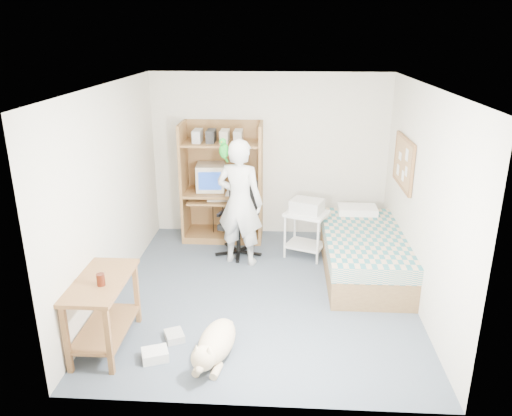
# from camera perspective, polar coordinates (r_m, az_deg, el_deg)

# --- Properties ---
(floor) EXTENTS (4.00, 4.00, 0.00)m
(floor) POSITION_cam_1_polar(r_m,az_deg,el_deg) (6.28, 0.82, -9.56)
(floor) COLOR #4D5A69
(floor) RESTS_ON ground
(wall_back) EXTENTS (3.60, 0.02, 2.50)m
(wall_back) POSITION_cam_1_polar(r_m,az_deg,el_deg) (7.70, 1.56, 6.00)
(wall_back) COLOR beige
(wall_back) RESTS_ON floor
(wall_right) EXTENTS (0.02, 4.00, 2.50)m
(wall_right) POSITION_cam_1_polar(r_m,az_deg,el_deg) (5.97, 18.40, 0.95)
(wall_right) COLOR beige
(wall_right) RESTS_ON floor
(wall_left) EXTENTS (0.02, 4.00, 2.50)m
(wall_left) POSITION_cam_1_polar(r_m,az_deg,el_deg) (6.12, -16.22, 1.61)
(wall_left) COLOR beige
(wall_left) RESTS_ON floor
(ceiling) EXTENTS (3.60, 4.00, 0.02)m
(ceiling) POSITION_cam_1_polar(r_m,az_deg,el_deg) (5.51, 0.95, 13.79)
(ceiling) COLOR white
(ceiling) RESTS_ON wall_back
(computer_hutch) EXTENTS (1.20, 0.63, 1.80)m
(computer_hutch) POSITION_cam_1_polar(r_m,az_deg,el_deg) (7.61, -3.81, 2.46)
(computer_hutch) COLOR brown
(computer_hutch) RESTS_ON floor
(bed) EXTENTS (1.02, 2.02, 0.66)m
(bed) POSITION_cam_1_polar(r_m,az_deg,el_deg) (6.77, 12.17, -5.00)
(bed) COLOR brown
(bed) RESTS_ON floor
(side_desk) EXTENTS (0.50, 1.00, 0.75)m
(side_desk) POSITION_cam_1_polar(r_m,az_deg,el_deg) (5.30, -17.08, -10.30)
(side_desk) COLOR brown
(side_desk) RESTS_ON floor
(corkboard) EXTENTS (0.04, 0.94, 0.66)m
(corkboard) POSITION_cam_1_polar(r_m,az_deg,el_deg) (6.75, 16.51, 5.01)
(corkboard) COLOR olive
(corkboard) RESTS_ON wall_right
(office_chair) EXTENTS (0.59, 0.60, 1.05)m
(office_chair) POSITION_cam_1_polar(r_m,az_deg,el_deg) (7.18, -1.88, -2.36)
(office_chair) COLOR black
(office_chair) RESTS_ON floor
(person) EXTENTS (0.73, 0.57, 1.75)m
(person) POSITION_cam_1_polar(r_m,az_deg,el_deg) (6.71, -1.86, 0.62)
(person) COLOR silver
(person) RESTS_ON floor
(parrot) EXTENTS (0.13, 0.22, 0.35)m
(parrot) POSITION_cam_1_polar(r_m,az_deg,el_deg) (6.55, -3.69, 6.71)
(parrot) COLOR #148D17
(parrot) RESTS_ON person
(dog) EXTENTS (0.45, 1.02, 0.39)m
(dog) POSITION_cam_1_polar(r_m,az_deg,el_deg) (5.07, -4.72, -15.20)
(dog) COLOR beige
(dog) RESTS_ON floor
(printer_cart) EXTENTS (0.68, 0.62, 0.67)m
(printer_cart) POSITION_cam_1_polar(r_m,az_deg,el_deg) (7.09, 5.75, -2.17)
(printer_cart) COLOR white
(printer_cart) RESTS_ON floor
(printer) EXTENTS (0.51, 0.46, 0.18)m
(printer) POSITION_cam_1_polar(r_m,az_deg,el_deg) (6.98, 5.84, 0.23)
(printer) COLOR beige
(printer) RESTS_ON printer_cart
(crt_monitor) EXTENTS (0.45, 0.47, 0.40)m
(crt_monitor) POSITION_cam_1_polar(r_m,az_deg,el_deg) (7.60, -5.19, 3.56)
(crt_monitor) COLOR beige
(crt_monitor) RESTS_ON computer_hutch
(keyboard) EXTENTS (0.47, 0.21, 0.03)m
(keyboard) POSITION_cam_1_polar(r_m,az_deg,el_deg) (7.51, -3.86, 1.00)
(keyboard) COLOR beige
(keyboard) RESTS_ON computer_hutch
(pencil_cup) EXTENTS (0.08, 0.08, 0.12)m
(pencil_cup) POSITION_cam_1_polar(r_m,az_deg,el_deg) (7.50, -1.60, 2.22)
(pencil_cup) COLOR gold
(pencil_cup) RESTS_ON computer_hutch
(drink_glass) EXTENTS (0.08, 0.08, 0.12)m
(drink_glass) POSITION_cam_1_polar(r_m,az_deg,el_deg) (5.04, -17.32, -7.82)
(drink_glass) COLOR #40150A
(drink_glass) RESTS_ON side_desk
(floor_box_a) EXTENTS (0.30, 0.28, 0.10)m
(floor_box_a) POSITION_cam_1_polar(r_m,az_deg,el_deg) (5.21, -11.46, -16.11)
(floor_box_a) COLOR white
(floor_box_a) RESTS_ON floor
(floor_box_b) EXTENTS (0.26, 0.28, 0.08)m
(floor_box_b) POSITION_cam_1_polar(r_m,az_deg,el_deg) (5.46, -9.31, -14.23)
(floor_box_b) COLOR #B6B6B1
(floor_box_b) RESTS_ON floor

